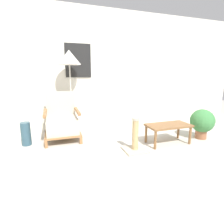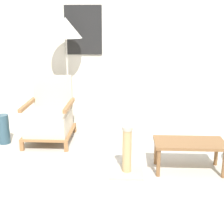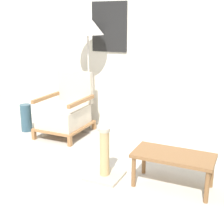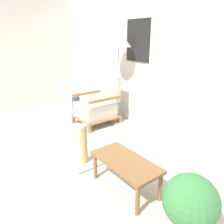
# 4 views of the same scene
# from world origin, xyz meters

# --- Properties ---
(ground_plane) EXTENTS (14.00, 14.00, 0.00)m
(ground_plane) POSITION_xyz_m (0.00, 0.00, 0.00)
(ground_plane) COLOR #B7B2A8
(wall_back) EXTENTS (8.00, 0.09, 2.70)m
(wall_back) POSITION_xyz_m (-0.00, 2.14, 1.35)
(wall_back) COLOR silver
(wall_back) RESTS_ON ground_plane
(armchair) EXTENTS (0.65, 0.74, 0.91)m
(armchair) POSITION_xyz_m (-0.84, 1.51, 0.34)
(armchair) COLOR olive
(armchair) RESTS_ON ground_plane
(floor_lamp) EXTENTS (0.47, 0.47, 1.73)m
(floor_lamp) POSITION_xyz_m (-0.62, 1.83, 1.53)
(floor_lamp) COLOR #B7B2A8
(floor_lamp) RESTS_ON ground_plane
(coffee_table) EXTENTS (0.80, 0.40, 0.36)m
(coffee_table) POSITION_xyz_m (0.99, 0.65, 0.31)
(coffee_table) COLOR brown
(coffee_table) RESTS_ON ground_plane
(vase) EXTENTS (0.17, 0.17, 0.42)m
(vase) POSITION_xyz_m (-1.48, 1.38, 0.21)
(vase) COLOR #2D4C5B
(vase) RESTS_ON ground_plane
(scratching_post) EXTENTS (0.37, 0.37, 0.57)m
(scratching_post) POSITION_xyz_m (0.27, 0.54, 0.18)
(scratching_post) COLOR #B2A893
(scratching_post) RESTS_ON ground_plane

